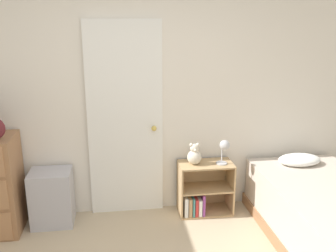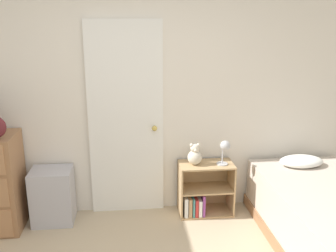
# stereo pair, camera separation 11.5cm
# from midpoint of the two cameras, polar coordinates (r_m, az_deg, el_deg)

# --- Properties ---
(wall_back) EXTENTS (10.00, 0.06, 2.55)m
(wall_back) POSITION_cam_midpoint_polar(r_m,az_deg,el_deg) (3.94, -7.64, 4.39)
(wall_back) COLOR silver
(wall_back) RESTS_ON ground_plane
(door_closed) EXTENTS (0.78, 0.09, 2.06)m
(door_closed) POSITION_cam_midpoint_polar(r_m,az_deg,el_deg) (3.94, -7.35, 0.76)
(door_closed) COLOR white
(door_closed) RESTS_ON ground_plane
(storage_bin) EXTENTS (0.42, 0.34, 0.58)m
(storage_bin) POSITION_cam_midpoint_polar(r_m,az_deg,el_deg) (4.11, -18.03, -10.33)
(storage_bin) COLOR #ADADB7
(storage_bin) RESTS_ON ground_plane
(bookshelf) EXTENTS (0.58, 0.32, 0.57)m
(bookshelf) POSITION_cam_midpoint_polar(r_m,az_deg,el_deg) (4.16, 4.24, -10.05)
(bookshelf) COLOR tan
(bookshelf) RESTS_ON ground_plane
(teddy_bear) EXTENTS (0.15, 0.15, 0.23)m
(teddy_bear) POSITION_cam_midpoint_polar(r_m,az_deg,el_deg) (3.97, 3.22, -4.45)
(teddy_bear) COLOR beige
(teddy_bear) RESTS_ON bookshelf
(desk_lamp) EXTENTS (0.14, 0.13, 0.27)m
(desk_lamp) POSITION_cam_midpoint_polar(r_m,az_deg,el_deg) (3.97, 7.75, -3.26)
(desk_lamp) COLOR #B2B2B7
(desk_lamp) RESTS_ON bookshelf
(bed) EXTENTS (1.04, 1.91, 0.66)m
(bed) POSITION_cam_midpoint_polar(r_m,az_deg,el_deg) (3.85, 22.76, -12.89)
(bed) COLOR #996B47
(bed) RESTS_ON ground_plane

